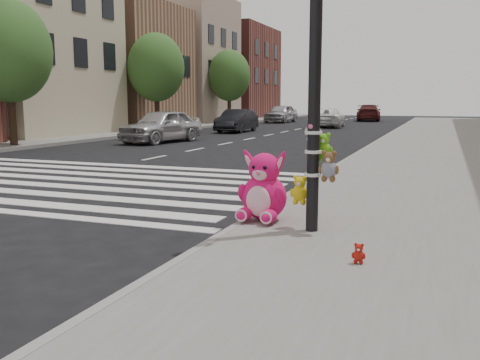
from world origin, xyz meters
The scene contains 20 objects.
ground centered at (0.00, 0.00, 0.00)m, with size 120.00×120.00×0.00m, color black.
sidewalk_near centered at (5.00, 10.00, 0.07)m, with size 7.00×80.00×0.14m, color slate.
sidewalk_far centered at (-13.50, 20.00, 0.07)m, with size 6.00×80.00×0.14m, color slate.
curb_edge centered at (1.55, 10.00, 0.07)m, with size 0.12×80.00×0.15m, color gray.
crosswalk centered at (-4.50, 5.20, 0.01)m, with size 11.00×6.00×0.01m, color silver, non-canonical shape.
bld_far_b centered at (-15.50, 17.00, 5.50)m, with size 6.00×8.00×11.00m, color #C1B194.
bld_far_c centered at (-15.50, 26.00, 4.00)m, with size 6.00×8.00×8.00m, color #A67658.
bld_far_d centered at (-15.50, 35.00, 5.00)m, with size 6.00×8.00×10.00m, color tan.
bld_far_e centered at (-15.50, 46.00, 4.50)m, with size 6.00×10.00×9.00m, color brown.
signal_pole centered at (2.61, 1.82, 1.77)m, with size 0.69×0.49×4.00m.
tree_far_a centered at (-11.20, 11.00, 3.65)m, with size 3.20×3.20×5.44m.
tree_far_b centered at (-11.20, 22.00, 3.65)m, with size 3.20×3.20×5.44m.
tree_far_c centered at (-11.20, 33.00, 3.65)m, with size 3.20×3.20×5.44m.
pink_bunny centered at (1.80, 2.17, 0.56)m, with size 0.73×0.77×1.03m.
red_teddy centered at (3.40, 0.55, 0.25)m, with size 0.15×0.11×0.22m, color #AE1A11, non-canonical shape.
car_silver_far centered at (-7.39, 15.67, 0.73)m, with size 1.72×4.28×1.46m, color silver.
car_dark_far centered at (-7.03, 23.87, 0.66)m, with size 1.39×3.99×1.31m, color black.
car_white_near centered at (-3.30, 31.19, 0.65)m, with size 2.16×4.68×1.30m, color white.
car_maroon_near centered at (-2.10, 43.21, 0.72)m, with size 2.00×4.93×1.43m, color #501717.
car_silver_deep centered at (-8.36, 37.30, 0.74)m, with size 1.76×4.37×1.49m, color #B8B7BD.
Camera 1 is at (4.17, -5.00, 1.86)m, focal length 40.00 mm.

